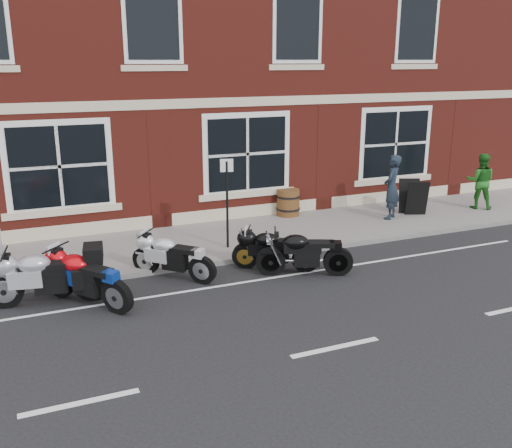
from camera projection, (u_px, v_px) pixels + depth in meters
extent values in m
plane|color=black|center=(262.00, 283.00, 11.91)|extent=(80.00, 80.00, 0.00)
cube|color=slate|center=(215.00, 240.00, 14.55)|extent=(30.00, 3.00, 0.12)
cube|color=slate|center=(237.00, 260.00, 13.15)|extent=(30.00, 0.16, 0.12)
cube|color=maroon|center=(141.00, 14.00, 19.54)|extent=(24.00, 12.00, 12.00)
cylinder|color=black|center=(5.00, 290.00, 10.67)|extent=(0.72, 0.27, 0.70)
cylinder|color=black|center=(93.00, 283.00, 11.01)|extent=(0.72, 0.27, 0.70)
cube|color=black|center=(44.00, 268.00, 10.73)|extent=(0.91, 0.42, 0.24)
ellipsoid|color=#9D9CA0|center=(34.00, 262.00, 10.66)|extent=(0.68, 0.50, 0.35)
cube|color=black|center=(68.00, 262.00, 10.79)|extent=(0.65, 0.39, 0.11)
cube|color=silver|center=(0.00, 243.00, 10.43)|extent=(0.13, 0.46, 0.50)
cylinder|color=black|center=(60.00, 280.00, 11.18)|extent=(0.52, 0.63, 0.68)
cylinder|color=black|center=(119.00, 296.00, 10.43)|extent=(0.52, 0.63, 0.68)
cube|color=black|center=(85.00, 270.00, 10.73)|extent=(0.71, 0.83, 0.23)
ellipsoid|color=red|center=(78.00, 262.00, 10.77)|extent=(0.66, 0.70, 0.34)
cube|color=black|center=(101.00, 269.00, 10.50)|extent=(0.57, 0.63, 0.11)
cylinder|color=black|center=(245.00, 255.00, 12.73)|extent=(0.56, 0.42, 0.59)
cylinder|color=black|center=(305.00, 259.00, 12.52)|extent=(0.56, 0.42, 0.59)
cube|color=black|center=(273.00, 243.00, 12.54)|extent=(0.74, 0.58, 0.20)
ellipsoid|color=black|center=(267.00, 238.00, 12.53)|extent=(0.62, 0.56, 0.30)
cube|color=black|center=(290.00, 241.00, 12.46)|extent=(0.56, 0.47, 0.09)
cylinder|color=black|center=(147.00, 260.00, 12.39)|extent=(0.51, 0.54, 0.62)
cylinder|color=black|center=(203.00, 269.00, 11.84)|extent=(0.51, 0.54, 0.62)
cube|color=black|center=(172.00, 250.00, 12.04)|extent=(0.70, 0.72, 0.21)
ellipsoid|color=silver|center=(166.00, 244.00, 12.06)|extent=(0.62, 0.63, 0.31)
cube|color=black|center=(187.00, 249.00, 11.87)|extent=(0.55, 0.56, 0.10)
cylinder|color=black|center=(271.00, 261.00, 12.31)|extent=(0.64, 0.38, 0.64)
cylinder|color=black|center=(338.00, 261.00, 12.28)|extent=(0.64, 0.38, 0.64)
cube|color=black|center=(302.00, 246.00, 12.20)|extent=(0.83, 0.54, 0.22)
ellipsoid|color=black|center=(295.00, 241.00, 12.17)|extent=(0.66, 0.56, 0.32)
cube|color=black|center=(321.00, 243.00, 12.17)|extent=(0.61, 0.46, 0.10)
imported|color=black|center=(392.00, 187.00, 16.09)|extent=(0.80, 0.76, 1.83)
imported|color=#1E611B|center=(480.00, 181.00, 17.25)|extent=(1.04, 1.02, 1.69)
cylinder|color=#4E3A15|center=(288.00, 202.00, 16.58)|extent=(0.66, 0.66, 0.77)
cylinder|color=black|center=(288.00, 208.00, 16.63)|extent=(0.70, 0.70, 0.06)
cylinder|color=black|center=(288.00, 196.00, 16.53)|extent=(0.70, 0.70, 0.06)
cylinder|color=black|center=(227.00, 205.00, 13.55)|extent=(0.06, 0.06, 2.10)
cube|color=silver|center=(227.00, 165.00, 13.29)|extent=(0.30, 0.10, 0.31)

